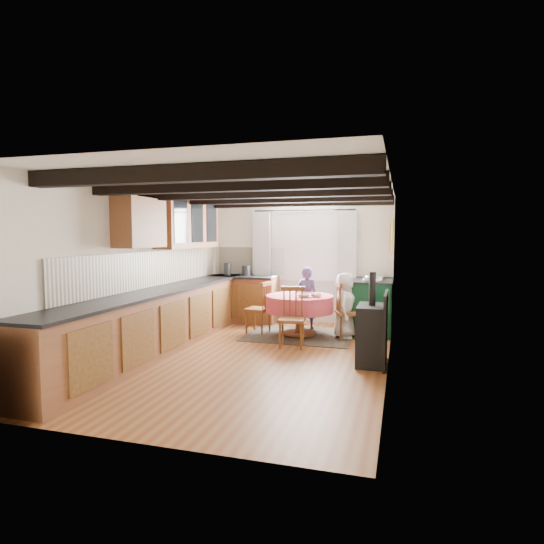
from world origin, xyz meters
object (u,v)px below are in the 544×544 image
(cup, at_px, (298,292))
(child_right, at_px, (345,305))
(chair_near, at_px, (292,317))
(child_far, at_px, (307,298))
(aga_range, at_px, (373,306))
(chair_right, at_px, (348,310))
(dining_table, at_px, (299,316))
(chair_left, at_px, (258,307))
(cast_iron_stove, at_px, (372,318))

(cup, bearing_deg, child_right, -7.52)
(child_right, height_order, cup, child_right)
(chair_near, distance_m, child_far, 1.41)
(aga_range, distance_m, child_far, 1.19)
(chair_right, bearing_deg, dining_table, 72.62)
(chair_near, relative_size, chair_left, 1.01)
(chair_right, bearing_deg, cup, 63.36)
(cast_iron_stove, height_order, cup, cast_iron_stove)
(dining_table, bearing_deg, cast_iron_stove, -47.06)
(chair_near, xyz_separation_m, cast_iron_stove, (1.24, -0.58, 0.16))
(aga_range, bearing_deg, chair_right, -122.07)
(chair_near, xyz_separation_m, chair_left, (-0.81, 0.81, -0.01))
(cup, bearing_deg, chair_right, -7.96)
(dining_table, bearing_deg, child_far, 89.26)
(chair_left, height_order, cup, chair_left)
(child_right, relative_size, cup, 11.43)
(chair_right, distance_m, cup, 0.94)
(child_far, bearing_deg, chair_right, 156.82)
(chair_right, height_order, cup, chair_right)
(dining_table, xyz_separation_m, cup, (-0.07, 0.14, 0.39))
(chair_left, bearing_deg, dining_table, 98.43)
(chair_right, bearing_deg, chair_near, 118.74)
(chair_near, height_order, chair_left, chair_near)
(cast_iron_stove, bearing_deg, dining_table, 132.94)
(chair_near, height_order, child_right, child_right)
(aga_range, distance_m, cup, 1.36)
(chair_right, relative_size, cast_iron_stove, 0.76)
(chair_right, relative_size, child_far, 0.83)
(chair_left, bearing_deg, cup, 110.47)
(aga_range, bearing_deg, cast_iron_stove, -86.84)
(cast_iron_stove, bearing_deg, chair_near, 154.90)
(dining_table, distance_m, child_right, 0.79)
(chair_near, relative_size, chair_right, 0.98)
(chair_left, height_order, child_right, child_right)
(chair_left, bearing_deg, child_right, 99.60)
(chair_left, xyz_separation_m, child_right, (1.51, 0.04, 0.09))
(chair_near, relative_size, cup, 9.62)
(chair_near, distance_m, cast_iron_stove, 1.38)
(dining_table, xyz_separation_m, aga_range, (1.19, 0.60, 0.13))
(dining_table, relative_size, cup, 11.95)
(aga_range, bearing_deg, dining_table, -153.34)
(cast_iron_stove, bearing_deg, chair_left, 145.72)
(chair_near, height_order, cast_iron_stove, cast_iron_stove)
(chair_near, height_order, aga_range, aga_range)
(chair_right, bearing_deg, chair_left, 72.10)
(dining_table, xyz_separation_m, child_right, (0.77, 0.03, 0.20))
(chair_right, distance_m, child_right, 0.10)
(chair_near, bearing_deg, chair_left, 128.08)
(dining_table, relative_size, child_far, 1.01)
(chair_near, bearing_deg, cast_iron_stove, -31.74)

